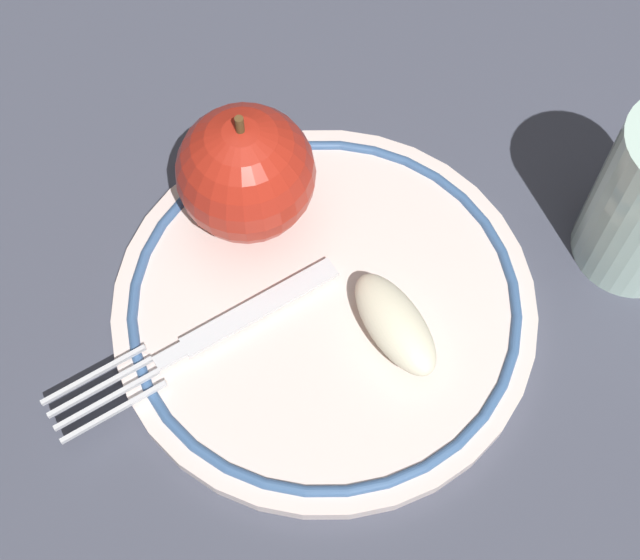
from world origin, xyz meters
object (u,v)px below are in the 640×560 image
object	(u,v)px
apple_red_whole	(246,173)
fork	(206,337)
plate	(320,302)
apple_slice_front	(395,324)

from	to	relation	value
apple_red_whole	fork	xyz separation A→B (m)	(0.08, 0.02, -0.04)
fork	plate	bearing A→B (deg)	169.90
apple_slice_front	fork	bearing A→B (deg)	-118.22
apple_slice_front	fork	distance (m)	0.10
apple_slice_front	plate	bearing A→B (deg)	-148.22
apple_red_whole	apple_slice_front	size ratio (longest dim) A/B	1.30
apple_slice_front	fork	world-z (taller)	apple_slice_front
apple_slice_front	apple_red_whole	bearing A→B (deg)	-164.08
plate	apple_slice_front	distance (m)	0.05
fork	apple_slice_front	bearing A→B (deg)	149.92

